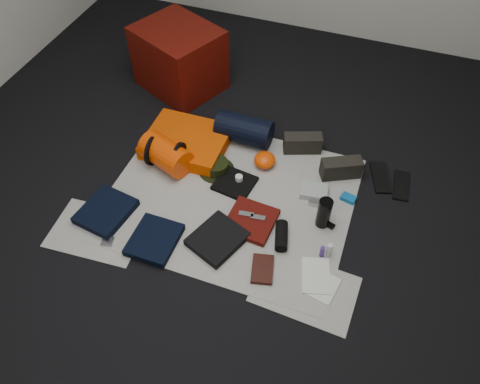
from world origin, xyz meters
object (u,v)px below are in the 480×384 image
(sleeping_pad, at_px, (187,142))
(paperback_book, at_px, (262,269))
(stuff_sack, at_px, (166,154))
(navy_duffel, at_px, (244,130))
(compact_camera, at_px, (315,203))
(red_cabinet, at_px, (179,59))
(water_bottle, at_px, (324,213))

(sleeping_pad, bearing_deg, paperback_book, -43.67)
(sleeping_pad, xyz_separation_m, stuff_sack, (-0.06, -0.21, 0.05))
(navy_duffel, bearing_deg, compact_camera, -31.68)
(navy_duffel, height_order, paperback_book, navy_duffel)
(compact_camera, relative_size, paperback_book, 0.44)
(paperback_book, bearing_deg, red_cabinet, 115.30)
(red_cabinet, height_order, sleeping_pad, red_cabinet)
(navy_duffel, distance_m, paperback_book, 1.13)
(stuff_sack, xyz_separation_m, compact_camera, (1.08, 0.00, -0.09))
(paperback_book, bearing_deg, stuff_sack, 133.22)
(sleeping_pad, bearing_deg, water_bottle, -17.68)
(red_cabinet, distance_m, stuff_sack, 0.95)
(paperback_book, bearing_deg, water_bottle, 47.64)
(stuff_sack, xyz_separation_m, water_bottle, (1.16, -0.14, 0.01))
(red_cabinet, relative_size, paperback_book, 3.17)
(paperback_book, bearing_deg, sleeping_pad, 122.82)
(sleeping_pad, distance_m, water_bottle, 1.16)
(sleeping_pad, relative_size, stuff_sack, 1.63)
(paperback_book, bearing_deg, navy_duffel, 101.52)
(water_bottle, relative_size, compact_camera, 2.56)
(compact_camera, bearing_deg, stuff_sack, 179.10)
(water_bottle, xyz_separation_m, paperback_book, (-0.25, -0.46, -0.10))
(stuff_sack, bearing_deg, compact_camera, 0.11)
(red_cabinet, xyz_separation_m, stuff_sack, (0.29, -0.89, -0.15))
(red_cabinet, bearing_deg, sleeping_pad, -38.75)
(sleeping_pad, xyz_separation_m, navy_duffel, (0.37, 0.21, 0.05))
(sleeping_pad, height_order, water_bottle, water_bottle)
(sleeping_pad, bearing_deg, navy_duffel, 29.38)
(sleeping_pad, bearing_deg, stuff_sack, -105.48)
(navy_duffel, distance_m, compact_camera, 0.78)
(red_cabinet, relative_size, navy_duffel, 1.52)
(red_cabinet, xyz_separation_m, navy_duffel, (0.72, -0.47, -0.15))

